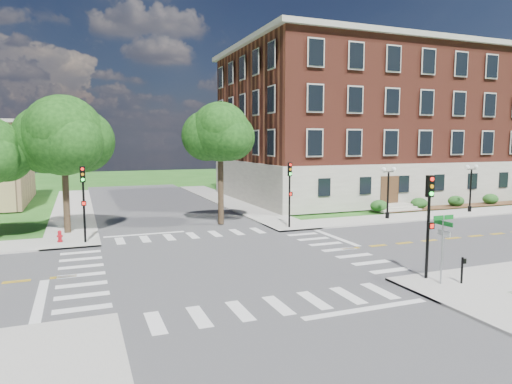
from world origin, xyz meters
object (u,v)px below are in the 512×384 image
object	(u,v)px
traffic_signal_se	(429,213)
fire_hydrant	(60,237)
push_button_post	(462,269)
traffic_signal_ne	(290,186)
traffic_signal_nw	(83,194)
twin_lamp_east	(471,185)
street_sign_pole	(443,236)
twin_lamp_west	(388,189)

from	to	relation	value
traffic_signal_se	fire_hydrant	world-z (taller)	traffic_signal_se
push_button_post	traffic_signal_ne	bearing A→B (deg)	95.29
traffic_signal_se	traffic_signal_nw	size ratio (longest dim) A/B	1.00
twin_lamp_east	push_button_post	distance (m)	23.39
push_button_post	traffic_signal_se	bearing A→B (deg)	127.02
twin_lamp_east	street_sign_pole	bearing A→B (deg)	-139.14
twin_lamp_west	push_button_post	xyz separation A→B (m)	(-7.87, -15.61, -1.73)
traffic_signal_se	twin_lamp_east	size ratio (longest dim) A/B	1.13
street_sign_pole	fire_hydrant	bearing A→B (deg)	136.29
traffic_signal_ne	street_sign_pole	bearing A→B (deg)	-88.16
traffic_signal_ne	street_sign_pole	distance (m)	14.71
street_sign_pole	push_button_post	xyz separation A→B (m)	(0.91, -0.30, -1.51)
traffic_signal_se	twin_lamp_east	world-z (taller)	traffic_signal_se
traffic_signal_ne	twin_lamp_west	size ratio (longest dim) A/B	1.13
traffic_signal_nw	twin_lamp_west	size ratio (longest dim) A/B	1.13
traffic_signal_nw	fire_hydrant	bearing A→B (deg)	155.77
traffic_signal_nw	street_sign_pole	xyz separation A→B (m)	(14.64, -14.76, -0.88)
traffic_signal_ne	fire_hydrant	world-z (taller)	traffic_signal_ne
street_sign_pole	twin_lamp_east	bearing A→B (deg)	40.86
twin_lamp_west	push_button_post	size ratio (longest dim) A/B	3.53
twin_lamp_east	fire_hydrant	bearing A→B (deg)	-179.77
traffic_signal_nw	push_button_post	bearing A→B (deg)	-44.07
traffic_signal_se	traffic_signal_ne	xyz separation A→B (m)	(-0.47, 13.77, 0.00)
traffic_signal_ne	push_button_post	distance (m)	15.24
traffic_signal_se	street_sign_pole	bearing A→B (deg)	-89.94
twin_lamp_east	push_button_post	bearing A→B (deg)	-137.10
street_sign_pole	twin_lamp_west	bearing A→B (deg)	60.16
twin_lamp_west	fire_hydrant	size ratio (longest dim) A/B	5.64
twin_lamp_west	street_sign_pole	world-z (taller)	twin_lamp_west
fire_hydrant	push_button_post	bearing A→B (deg)	-42.70
push_button_post	traffic_signal_nw	bearing A→B (deg)	135.93
traffic_signal_se	street_sign_pole	world-z (taller)	traffic_signal_se
twin_lamp_west	street_sign_pole	distance (m)	17.65
traffic_signal_nw	twin_lamp_west	world-z (taller)	traffic_signal_nw
traffic_signal_nw	push_button_post	distance (m)	21.79
traffic_signal_nw	twin_lamp_west	bearing A→B (deg)	1.34
traffic_signal_se	traffic_signal_nw	world-z (taller)	same
traffic_signal_se	traffic_signal_ne	bearing A→B (deg)	91.96
fire_hydrant	street_sign_pole	bearing A→B (deg)	-43.71
traffic_signal_se	push_button_post	world-z (taller)	traffic_signal_se
push_button_post	fire_hydrant	distance (m)	23.21
twin_lamp_west	fire_hydrant	distance (m)	25.01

